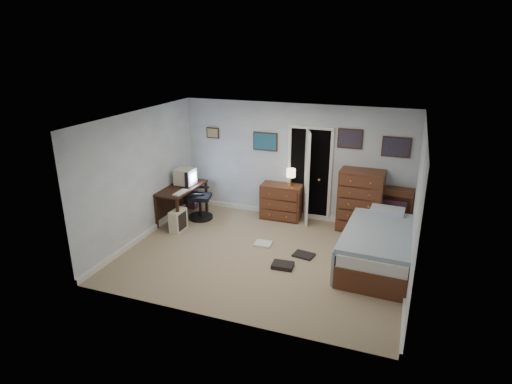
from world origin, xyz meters
TOP-DOWN VIEW (x-y plane):
  - floor at (0.00, 0.00)m, footprint 5.00×4.00m
  - computer_desk at (-2.29, 0.98)m, footprint 0.64×1.32m
  - crt_monitor at (-2.18, 1.12)m, footprint 0.40×0.37m
  - keyboard at (-2.02, 0.62)m, footprint 0.16×0.41m
  - pc_tower at (-2.00, 0.42)m, footprint 0.22×0.43m
  - office_chair at (-1.93, 1.14)m, footprint 0.64×0.64m
  - media_stack at (-2.32, 1.66)m, footprint 0.18×0.18m
  - low_dresser at (-0.20, 1.77)m, footprint 0.89×0.46m
  - table_lamp at (-0.00, 1.77)m, footprint 0.20×0.20m
  - doorway at (0.35, 2.27)m, footprint 0.96×1.12m
  - tall_dresser at (1.48, 1.75)m, footprint 0.89×0.54m
  - headboard_bookcase at (1.96, 1.86)m, footprint 1.07×0.34m
  - bed at (1.98, 0.41)m, footprint 1.28×2.27m
  - wall_posters at (0.57, 1.98)m, footprint 4.38×0.04m
  - floor_clutter at (0.36, 0.02)m, footprint 1.21×0.98m

SIDE VIEW (x-z plane):
  - floor at x=0.00m, z-range -0.02..0.00m
  - floor_clutter at x=0.36m, z-range -0.01..0.06m
  - pc_tower at x=-2.00m, z-range 0.00..0.45m
  - bed at x=1.98m, z-range -0.02..0.71m
  - low_dresser at x=-0.20m, z-range 0.00..0.78m
  - office_chair at x=-1.93m, z-range -0.12..0.97m
  - media_stack at x=-2.32m, z-range 0.00..0.89m
  - headboard_bookcase at x=1.96m, z-range 0.03..0.98m
  - computer_desk at x=-2.29m, z-range 0.20..0.96m
  - tall_dresser at x=1.48m, z-range 0.00..1.28m
  - keyboard at x=-2.02m, z-range 0.75..0.78m
  - crt_monitor at x=-2.18m, z-range 0.76..1.12m
  - doorway at x=0.35m, z-range -0.02..2.03m
  - table_lamp at x=0.00m, z-range 0.86..1.24m
  - wall_posters at x=0.57m, z-range 1.45..2.05m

